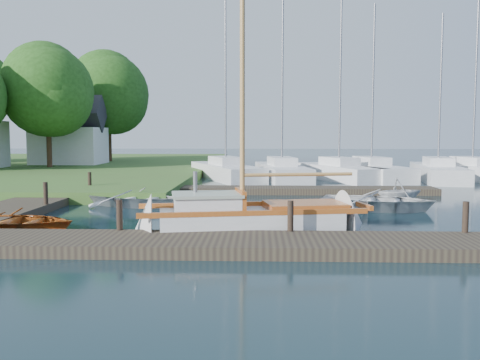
{
  "coord_description": "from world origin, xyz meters",
  "views": [
    {
      "loc": [
        0.69,
        -18.82,
        2.85
      ],
      "look_at": [
        0.0,
        0.0,
        1.2
      ],
      "focal_mm": 40.0,
      "sensor_mm": 36.0,
      "label": 1
    }
  ],
  "objects_px": {
    "sailboat": "(255,222)",
    "house_c": "(69,137)",
    "mooring_post_5": "(90,181)",
    "tender_d": "(400,189)",
    "mooring_post_1": "(120,215)",
    "marina_boat_2": "(339,171)",
    "tender_c": "(378,199)",
    "marina_boat_1": "(282,171)",
    "marina_boat_5": "(472,170)",
    "marina_boat_4": "(438,171)",
    "dinghy": "(12,218)",
    "tender_a": "(137,196)",
    "tree_7": "(109,93)",
    "mooring_post_2": "(290,216)",
    "marina_boat_3": "(371,170)",
    "mooring_post_3": "(465,217)",
    "tree_3": "(48,90)",
    "marina_boat_0": "(226,170)",
    "mooring_post_4": "(46,193)"
  },
  "relations": [
    {
      "from": "tender_d",
      "to": "mooring_post_5",
      "type": "bearing_deg",
      "value": 64.52
    },
    {
      "from": "sailboat",
      "to": "house_c",
      "type": "relative_size",
      "value": 1.86
    },
    {
      "from": "tender_d",
      "to": "marina_boat_1",
      "type": "height_order",
      "value": "marina_boat_1"
    },
    {
      "from": "mooring_post_5",
      "to": "mooring_post_1",
      "type": "bearing_deg",
      "value": -68.2
    },
    {
      "from": "mooring_post_2",
      "to": "mooring_post_4",
      "type": "distance_m",
      "value": 9.86
    },
    {
      "from": "house_c",
      "to": "marina_boat_0",
      "type": "bearing_deg",
      "value": -31.28
    },
    {
      "from": "dinghy",
      "to": "tender_c",
      "type": "xyz_separation_m",
      "value": [
        11.59,
        4.77,
        0.04
      ]
    },
    {
      "from": "tender_a",
      "to": "tender_d",
      "type": "distance_m",
      "value": 10.79
    },
    {
      "from": "marina_boat_1",
      "to": "house_c",
      "type": "relative_size",
      "value": 2.15
    },
    {
      "from": "mooring_post_4",
      "to": "house_c",
      "type": "bearing_deg",
      "value": 107.65
    },
    {
      "from": "tender_c",
      "to": "marina_boat_2",
      "type": "distance_m",
      "value": 12.84
    },
    {
      "from": "sailboat",
      "to": "tender_a",
      "type": "height_order",
      "value": "sailboat"
    },
    {
      "from": "tender_c",
      "to": "marina_boat_0",
      "type": "relative_size",
      "value": 0.34
    },
    {
      "from": "marina_boat_4",
      "to": "dinghy",
      "type": "bearing_deg",
      "value": 142.72
    },
    {
      "from": "tender_d",
      "to": "marina_boat_2",
      "type": "relative_size",
      "value": 0.18
    },
    {
      "from": "mooring_post_1",
      "to": "mooring_post_3",
      "type": "bearing_deg",
      "value": 0.0
    },
    {
      "from": "tender_c",
      "to": "tender_d",
      "type": "height_order",
      "value": "tender_d"
    },
    {
      "from": "mooring_post_5",
      "to": "tender_d",
      "type": "distance_m",
      "value": 13.62
    },
    {
      "from": "mooring_post_5",
      "to": "tree_7",
      "type": "distance_m",
      "value": 22.32
    },
    {
      "from": "mooring_post_2",
      "to": "marina_boat_3",
      "type": "xyz_separation_m",
      "value": [
        6.15,
        19.6,
        -0.13
      ]
    },
    {
      "from": "mooring_post_5",
      "to": "tree_3",
      "type": "bearing_deg",
      "value": 118.2
    },
    {
      "from": "mooring_post_2",
      "to": "mooring_post_3",
      "type": "distance_m",
      "value": 4.5
    },
    {
      "from": "mooring_post_1",
      "to": "tender_d",
      "type": "bearing_deg",
      "value": 41.97
    },
    {
      "from": "marina_boat_1",
      "to": "marina_boat_2",
      "type": "xyz_separation_m",
      "value": [
        3.48,
        0.0,
        0.01
      ]
    },
    {
      "from": "mooring_post_5",
      "to": "marina_boat_4",
      "type": "distance_m",
      "value": 20.64
    },
    {
      "from": "mooring_post_5",
      "to": "marina_boat_1",
      "type": "relative_size",
      "value": 0.07
    },
    {
      "from": "mooring_post_4",
      "to": "house_c",
      "type": "distance_m",
      "value": 23.16
    },
    {
      "from": "marina_boat_4",
      "to": "house_c",
      "type": "height_order",
      "value": "marina_boat_4"
    },
    {
      "from": "tender_d",
      "to": "marina_boat_1",
      "type": "distance_m",
      "value": 11.26
    },
    {
      "from": "mooring_post_4",
      "to": "marina_boat_3",
      "type": "relative_size",
      "value": 0.07
    },
    {
      "from": "mooring_post_1",
      "to": "tree_7",
      "type": "bearing_deg",
      "value": 106.16
    },
    {
      "from": "mooring_post_1",
      "to": "marina_boat_0",
      "type": "relative_size",
      "value": 0.07
    },
    {
      "from": "marina_boat_1",
      "to": "marina_boat_5",
      "type": "bearing_deg",
      "value": -94.52
    },
    {
      "from": "marina_boat_5",
      "to": "tender_a",
      "type": "bearing_deg",
      "value": 112.08
    },
    {
      "from": "mooring_post_2",
      "to": "tender_c",
      "type": "height_order",
      "value": "mooring_post_2"
    },
    {
      "from": "sailboat",
      "to": "tree_7",
      "type": "relative_size",
      "value": 1.05
    },
    {
      "from": "marina_boat_2",
      "to": "marina_boat_4",
      "type": "height_order",
      "value": "marina_boat_2"
    },
    {
      "from": "mooring_post_1",
      "to": "house_c",
      "type": "distance_m",
      "value": 29.22
    },
    {
      "from": "marina_boat_1",
      "to": "marina_boat_3",
      "type": "distance_m",
      "value": 5.63
    },
    {
      "from": "dinghy",
      "to": "house_c",
      "type": "relative_size",
      "value": 0.7
    },
    {
      "from": "tender_d",
      "to": "house_c",
      "type": "relative_size",
      "value": 0.39
    },
    {
      "from": "marina_boat_2",
      "to": "tender_c",
      "type": "bearing_deg",
      "value": 155.73
    },
    {
      "from": "marina_boat_5",
      "to": "tree_7",
      "type": "distance_m",
      "value": 28.82
    },
    {
      "from": "marina_boat_1",
      "to": "mooring_post_5",
      "type": "bearing_deg",
      "value": 126.84
    },
    {
      "from": "mooring_post_2",
      "to": "marina_boat_4",
      "type": "height_order",
      "value": "marina_boat_4"
    },
    {
      "from": "house_c",
      "to": "tender_a",
      "type": "bearing_deg",
      "value": -63.88
    },
    {
      "from": "mooring_post_2",
      "to": "marina_boat_4",
      "type": "distance_m",
      "value": 21.53
    },
    {
      "from": "marina_boat_2",
      "to": "house_c",
      "type": "bearing_deg",
      "value": 45.29
    },
    {
      "from": "tender_a",
      "to": "tree_3",
      "type": "height_order",
      "value": "tree_3"
    },
    {
      "from": "mooring_post_5",
      "to": "marina_boat_0",
      "type": "height_order",
      "value": "marina_boat_0"
    }
  ]
}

